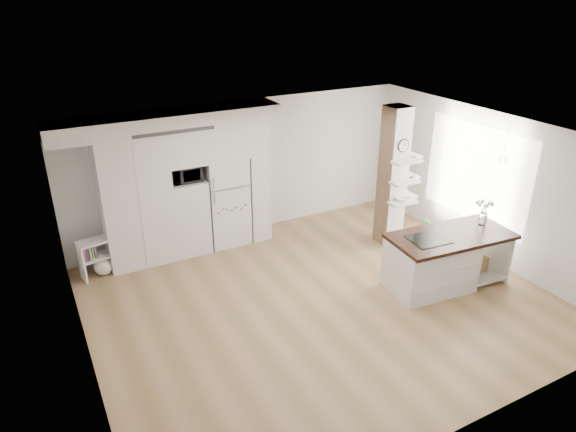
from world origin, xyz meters
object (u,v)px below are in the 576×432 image
(kitchen_island, at_px, (436,261))
(floor_plant_a, at_px, (439,235))
(refrigerator, at_px, (225,201))
(bookshelf, at_px, (100,260))

(kitchen_island, bearing_deg, floor_plant_a, 49.34)
(refrigerator, relative_size, floor_plant_a, 3.37)
(floor_plant_a, bearing_deg, kitchen_island, -135.76)
(bookshelf, xyz_separation_m, floor_plant_a, (5.97, -1.98, -0.04))
(kitchen_island, xyz_separation_m, floor_plant_a, (1.06, 1.03, -0.22))
(bookshelf, bearing_deg, floor_plant_a, -29.35)
(refrigerator, bearing_deg, kitchen_island, -52.40)
(refrigerator, distance_m, floor_plant_a, 4.18)
(refrigerator, relative_size, bookshelf, 2.53)
(refrigerator, bearing_deg, floor_plant_a, -31.52)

